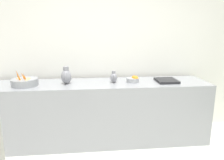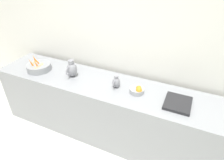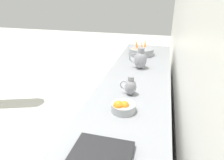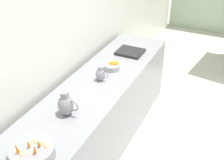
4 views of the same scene
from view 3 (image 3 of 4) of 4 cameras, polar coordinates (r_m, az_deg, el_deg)
ground_plane at (r=2.92m, az=-27.03°, el=-16.45°), size 15.00×15.00×0.00m
tile_wall_left at (r=1.35m, az=24.33°, el=10.25°), size 0.10×8.10×3.00m
prep_counter at (r=2.24m, az=5.96°, el=-11.95°), size 0.70×3.26×0.92m
vegetable_colander at (r=2.97m, az=8.29°, el=8.17°), size 0.36×0.36×0.22m
orange_bowl at (r=1.54m, az=3.08°, el=-7.72°), size 0.19×0.19×0.10m
metal_pitcher_tall at (r=2.40m, az=8.08°, el=5.90°), size 0.21×0.15×0.25m
metal_pitcher_short at (r=1.78m, az=5.28°, el=-1.84°), size 0.15×0.10×0.18m
counter_sink_basin at (r=1.18m, az=-3.37°, el=-21.16°), size 0.34×0.30×0.04m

